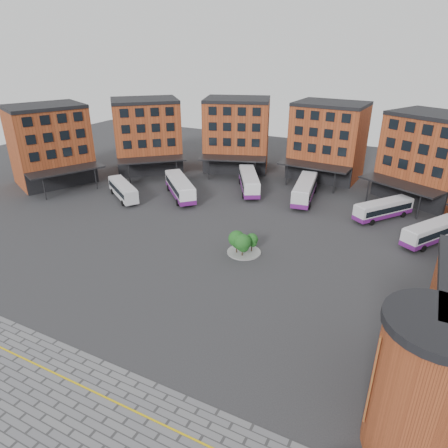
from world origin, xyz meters
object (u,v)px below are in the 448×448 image
at_px(bus_a, 123,189).
at_px(bus_c, 249,181).
at_px(bus_e, 383,209).
at_px(bus_f, 433,232).
at_px(tree_island, 242,242).
at_px(bus_b, 180,187).
at_px(bus_d, 305,190).

xyz_separation_m(bus_a, bus_c, (17.93, 13.40, 0.13)).
bearing_deg(bus_e, bus_f, -1.83).
height_order(bus_e, bus_f, bus_f).
height_order(tree_island, bus_c, bus_c).
bearing_deg(tree_island, bus_c, 111.51).
bearing_deg(bus_a, bus_c, -19.45).
bearing_deg(bus_f, bus_e, 174.00).
distance_m(bus_a, bus_c, 22.38).
distance_m(bus_b, bus_d, 21.60).
xyz_separation_m(bus_a, bus_d, (28.29, 13.56, 0.17)).
distance_m(tree_island, bus_b, 23.19).
height_order(tree_island, bus_b, bus_b).
height_order(tree_island, bus_a, tree_island).
bearing_deg(bus_c, bus_d, -28.22).
bearing_deg(bus_c, bus_e, -34.66).
bearing_deg(bus_b, bus_c, -4.15).
distance_m(tree_island, bus_d, 22.72).
xyz_separation_m(tree_island, bus_b, (-18.36, 14.16, 0.08)).
distance_m(bus_d, bus_e, 13.33).
bearing_deg(tree_island, bus_d, 86.25).
xyz_separation_m(bus_e, bus_f, (6.96, -5.55, 0.02)).
height_order(bus_b, bus_e, bus_b).
bearing_deg(bus_e, bus_a, -128.25).
bearing_deg(bus_d, tree_island, -102.16).
bearing_deg(bus_f, bus_d, -169.18).
distance_m(bus_d, bus_f, 21.59).
bearing_deg(bus_f, bus_a, -140.88).
xyz_separation_m(bus_d, bus_e, (13.10, -2.45, -0.30)).
height_order(bus_b, bus_d, bus_d).
distance_m(bus_c, bus_f, 31.41).
height_order(bus_b, bus_f, bus_b).
height_order(tree_island, bus_e, tree_island).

